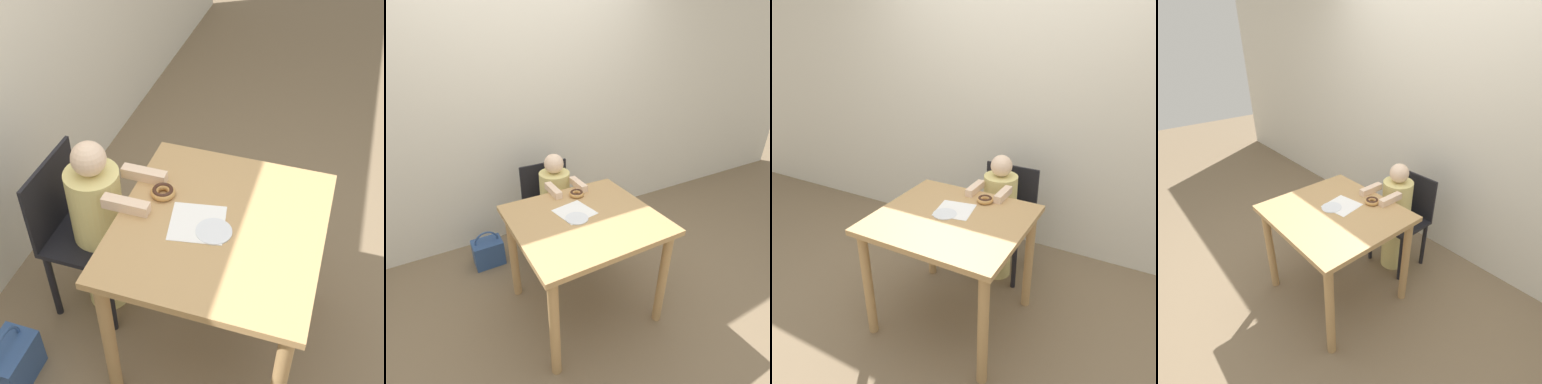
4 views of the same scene
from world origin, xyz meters
TOP-DOWN VIEW (x-y plane):
  - ground_plane at (0.00, 0.00)m, footprint 12.00×12.00m
  - wall_back at (0.00, 1.19)m, footprint 8.00×0.05m
  - dining_table at (0.00, 0.00)m, footprint 0.91×0.83m
  - chair at (0.07, 0.70)m, footprint 0.43×0.38m
  - child_figure at (0.07, 0.59)m, footprint 0.26×0.43m
  - donut at (0.09, 0.28)m, footprint 0.11×0.11m
  - napkin at (-0.03, 0.09)m, footprint 0.26×0.26m
  - handbag at (-0.50, 0.81)m, footprint 0.25×0.17m
  - plate at (-0.05, 0.01)m, footprint 0.15×0.15m

SIDE VIEW (x-z plane):
  - ground_plane at x=0.00m, z-range 0.00..0.00m
  - handbag at x=-0.50m, z-range -0.04..0.29m
  - chair at x=0.07m, z-range 0.04..0.88m
  - child_figure at x=0.07m, z-range 0.00..1.00m
  - dining_table at x=0.00m, z-range 0.26..1.04m
  - napkin at x=-0.03m, z-range 0.78..0.78m
  - plate at x=-0.05m, z-range 0.78..0.78m
  - donut at x=0.09m, z-range 0.78..0.82m
  - wall_back at x=0.00m, z-range 0.00..2.50m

